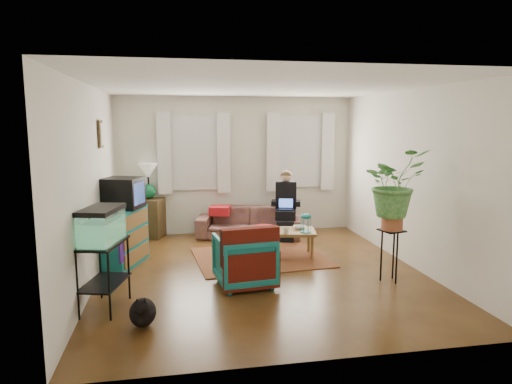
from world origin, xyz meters
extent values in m
cube|color=#4F2B14|center=(0.00, 0.00, 0.00)|extent=(4.50, 5.00, 0.01)
cube|color=white|center=(0.00, 0.00, 2.60)|extent=(4.50, 5.00, 0.01)
cube|color=silver|center=(0.00, 2.50, 1.30)|extent=(4.50, 0.01, 2.60)
cube|color=silver|center=(0.00, -2.50, 1.30)|extent=(4.50, 0.01, 2.60)
cube|color=silver|center=(-2.25, 0.00, 1.30)|extent=(0.01, 5.00, 2.60)
cube|color=silver|center=(2.25, 0.00, 1.30)|extent=(0.01, 5.00, 2.60)
cube|color=white|center=(-0.80, 2.48, 1.55)|extent=(1.08, 0.04, 1.38)
cube|color=white|center=(1.25, 2.48, 1.55)|extent=(1.08, 0.04, 1.38)
cube|color=white|center=(-0.80, 2.40, 1.55)|extent=(1.36, 0.06, 1.50)
cube|color=white|center=(1.25, 2.40, 1.55)|extent=(1.36, 0.06, 1.50)
cube|color=#3D2616|center=(-2.21, 0.85, 1.95)|extent=(0.04, 0.32, 0.40)
cube|color=brown|center=(0.12, 0.69, 0.01)|extent=(2.13, 1.77, 0.01)
imported|color=brown|center=(0.17, 2.05, 0.37)|extent=(2.03, 1.22, 0.74)
cube|color=#392515|center=(-1.65, 2.39, 0.36)|extent=(0.63, 0.63, 0.73)
cube|color=navy|center=(-1.99, 0.71, 0.43)|extent=(0.77, 1.05, 0.85)
cube|color=black|center=(-1.94, 0.79, 1.08)|extent=(0.65, 0.62, 0.45)
cube|color=black|center=(-2.00, -0.94, 0.39)|extent=(0.55, 0.77, 0.78)
cube|color=#7FD899|center=(-2.00, -0.94, 0.99)|extent=(0.49, 0.70, 0.41)
ellipsoid|color=black|center=(-1.55, -1.48, 0.18)|extent=(0.28, 0.43, 0.36)
imported|color=#115466|center=(-0.31, -0.45, 0.37)|extent=(0.79, 0.75, 0.74)
cube|color=#9E0A0A|center=(-0.28, -0.74, 0.52)|extent=(0.76, 0.26, 0.61)
cube|color=brown|center=(0.48, 0.71, 0.21)|extent=(1.12, 0.74, 0.43)
imported|color=white|center=(0.23, 0.66, 0.47)|extent=(0.14, 0.14, 0.09)
imported|color=beige|center=(0.50, 0.54, 0.47)|extent=(0.11, 0.11, 0.09)
imported|color=white|center=(0.77, 0.75, 0.45)|extent=(0.24, 0.24, 0.05)
cylinder|color=#B21414|center=(0.23, 0.90, 0.45)|extent=(0.37, 0.37, 0.04)
cube|color=black|center=(1.64, -0.67, 0.35)|extent=(0.36, 0.36, 0.71)
imported|color=#599947|center=(1.64, -0.67, 1.20)|extent=(0.96, 0.88, 0.90)
camera|label=1|loc=(-1.20, -6.15, 2.11)|focal=32.00mm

